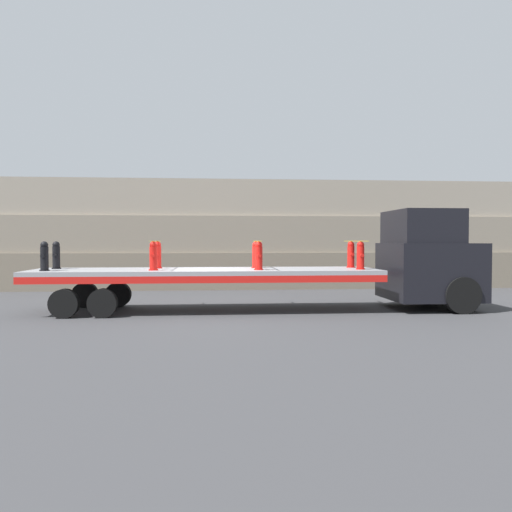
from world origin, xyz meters
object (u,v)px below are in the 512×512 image
fire_hydrant_red_far_3 (351,255)px  fire_hydrant_red_far_2 (256,255)px  flatbed_trailer (187,276)px  fire_hydrant_black_near_0 (44,257)px  truck_cab (431,260)px  fire_hydrant_red_near_1 (153,256)px  fire_hydrant_red_far_1 (158,255)px  fire_hydrant_red_near_2 (259,256)px  fire_hydrant_black_far_0 (56,255)px  fire_hydrant_red_near_3 (360,256)px

fire_hydrant_red_far_3 → fire_hydrant_red_far_2: bearing=180.0°
flatbed_trailer → fire_hydrant_red_far_3: bearing=5.8°
fire_hydrant_black_near_0 → fire_hydrant_red_far_3: 9.29m
truck_cab → fire_hydrant_red_far_2: size_ratio=3.65×
fire_hydrant_red_near_1 → fire_hydrant_red_far_1: 1.07m
fire_hydrant_red_far_1 → fire_hydrant_red_near_2: 3.26m
fire_hydrant_black_near_0 → fire_hydrant_red_far_3: size_ratio=1.00×
truck_cab → fire_hydrant_red_far_1: truck_cab is taller
truck_cab → fire_hydrant_red_far_1: 8.60m
fire_hydrant_black_far_0 → fire_hydrant_red_far_1: (3.08, 0.00, 0.00)m
flatbed_trailer → fire_hydrant_red_far_2: 2.30m
flatbed_trailer → fire_hydrant_red_near_2: bearing=-14.0°
fire_hydrant_red_near_3 → fire_hydrant_red_far_1: bearing=170.2°
fire_hydrant_black_near_0 → fire_hydrant_red_near_1: bearing=0.0°
fire_hydrant_black_far_0 → fire_hydrant_red_near_1: 3.26m
fire_hydrant_red_far_2 → fire_hydrant_black_far_0: bearing=180.0°
fire_hydrant_black_near_0 → fire_hydrant_red_near_3: 9.23m
fire_hydrant_black_far_0 → fire_hydrant_red_far_1: size_ratio=1.00×
fire_hydrant_black_near_0 → fire_hydrant_red_near_2: size_ratio=1.00×
fire_hydrant_black_far_0 → fire_hydrant_red_near_1: size_ratio=1.00×
fire_hydrant_black_near_0 → truck_cab: bearing=2.6°
fire_hydrant_red_far_2 → fire_hydrant_black_near_0: bearing=-170.2°
truck_cab → fire_hydrant_black_near_0: 11.67m
fire_hydrant_black_near_0 → fire_hydrant_red_far_3: (9.23, 1.07, 0.00)m
fire_hydrant_red_near_1 → fire_hydrant_red_far_3: size_ratio=1.00×
flatbed_trailer → fire_hydrant_red_near_3: 5.29m
truck_cab → fire_hydrant_red_far_3: (-2.42, 0.53, 0.16)m
fire_hydrant_red_near_1 → fire_hydrant_red_near_3: bearing=0.0°
fire_hydrant_red_far_1 → truck_cab: bearing=-3.6°
flatbed_trailer → fire_hydrant_black_far_0: fire_hydrant_black_far_0 is taller
fire_hydrant_black_near_0 → fire_hydrant_red_far_2: bearing=9.8°
flatbed_trailer → fire_hydrant_red_far_1: fire_hydrant_red_far_1 is taller
fire_hydrant_red_near_1 → fire_hydrant_red_far_3: 6.25m
truck_cab → fire_hydrant_black_near_0: bearing=-177.4°
fire_hydrant_black_far_0 → fire_hydrant_red_near_1: same height
fire_hydrant_red_near_2 → fire_hydrant_red_near_3: size_ratio=1.00×
fire_hydrant_red_near_1 → fire_hydrant_red_near_3: (6.15, 0.00, 0.00)m
fire_hydrant_red_near_2 → fire_hydrant_red_near_1: bearing=180.0°
truck_cab → fire_hydrant_red_near_2: size_ratio=3.65×
fire_hydrant_red_far_1 → fire_hydrant_red_far_2: 3.08m
fire_hydrant_black_far_0 → fire_hydrant_red_far_2: size_ratio=1.00×
fire_hydrant_black_far_0 → fire_hydrant_black_near_0: bearing=-90.0°
fire_hydrant_red_near_1 → fire_hydrant_red_far_1: (0.00, 1.07, 0.00)m
fire_hydrant_red_near_2 → fire_hydrant_red_far_3: same height
fire_hydrant_red_far_1 → fire_hydrant_black_far_0: bearing=180.0°
fire_hydrant_black_near_0 → fire_hydrant_red_near_1: size_ratio=1.00×
flatbed_trailer → fire_hydrant_red_far_2: fire_hydrant_red_far_2 is taller
truck_cab → fire_hydrant_red_near_1: bearing=-176.4°
fire_hydrant_red_far_2 → fire_hydrant_red_far_1: bearing=180.0°
fire_hydrant_red_near_3 → fire_hydrant_black_far_0: bearing=173.4°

